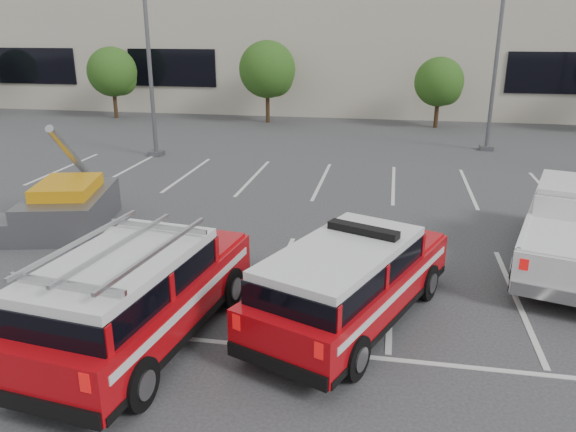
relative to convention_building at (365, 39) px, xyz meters
name	(u,v)px	position (x,y,z in m)	size (l,w,h in m)	color
ground	(273,280)	(-0.18, -31.86, -4.72)	(120.00, 120.00, 0.00)	#343436
stall_markings	(303,218)	(-0.18, -27.36, -4.71)	(23.00, 15.00, 0.01)	silver
convention_building	(365,39)	(0.00, 0.00, 0.00)	(60.00, 16.99, 13.20)	beige
tree_left	(114,74)	(-15.09, -9.82, -1.95)	(3.07, 3.07, 4.42)	#3F2B19
tree_mid_left	(269,71)	(-5.09, -9.82, -1.68)	(3.37, 3.37, 4.85)	#3F2B19
tree_mid_right	(440,84)	(4.91, -9.82, -2.22)	(2.77, 2.77, 3.99)	#3F2B19
light_pole_left	(147,37)	(-8.18, -19.86, 0.47)	(0.90, 0.60, 10.24)	#59595E
light_pole_mid	(499,36)	(6.82, -15.86, 0.47)	(0.90, 0.60, 10.24)	#59595E
fire_chief_suv	(351,287)	(1.73, -33.51, -3.94)	(3.89, 5.74, 1.90)	#B0080E
white_pickup	(575,234)	(6.91, -29.56, -3.94)	(3.95, 6.73, 1.95)	silver
ladder_suv	(137,302)	(-2.03, -35.01, -3.86)	(2.82, 5.67, 2.15)	#B0080E
utility_rig	(65,208)	(-6.85, -29.51, -4.09)	(3.26, 4.11, 3.14)	#59595E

